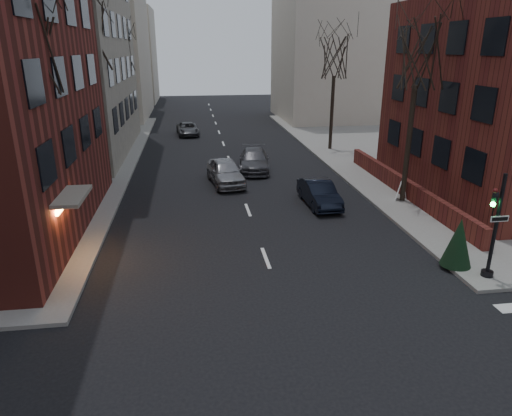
{
  "coord_description": "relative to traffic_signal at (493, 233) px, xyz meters",
  "views": [
    {
      "loc": [
        -2.84,
        -5.04,
        8.35
      ],
      "look_at": [
        -0.32,
        12.67,
        2.0
      ],
      "focal_mm": 32.0,
      "sensor_mm": 36.0,
      "label": 1
    }
  ],
  "objects": [
    {
      "name": "streetlamp_near",
      "position": [
        -16.14,
        13.01,
        2.33
      ],
      "size": [
        0.36,
        0.36,
        6.28
      ],
      "color": "black",
      "rests_on": "sidewalk_far_left"
    },
    {
      "name": "car_lane_gray",
      "position": [
        -6.46,
        17.26,
        -1.17
      ],
      "size": [
        2.7,
        5.29,
        1.47
      ],
      "primitive_type": "imported",
      "rotation": [
        0.0,
        0.0,
        -0.13
      ],
      "color": "#404045",
      "rests_on": "ground"
    },
    {
      "name": "evergreen_shrub",
      "position": [
        -0.64,
        1.02,
        -0.77
      ],
      "size": [
        1.54,
        1.54,
        1.97
      ],
      "primitive_type": "cone",
      "rotation": [
        0.0,
        0.0,
        0.38
      ],
      "color": "black",
      "rests_on": "sidewalk_far_right"
    },
    {
      "name": "building_distant_ra",
      "position": [
        7.06,
        41.01,
        6.09
      ],
      "size": [
        14.0,
        14.0,
        16.0
      ],
      "primitive_type": "cube",
      "color": "beige",
      "rests_on": "ground"
    },
    {
      "name": "tree_left_a",
      "position": [
        -16.74,
        5.01,
        6.56
      ],
      "size": [
        4.18,
        4.18,
        10.26
      ],
      "color": "#2D231C",
      "rests_on": "sidewalk_far_left"
    },
    {
      "name": "building_distant_la",
      "position": [
        -22.94,
        46.01,
        7.09
      ],
      "size": [
        14.0,
        16.0,
        18.0
      ],
      "primitive_type": "cube",
      "color": "beige",
      "rests_on": "ground"
    },
    {
      "name": "streetlamp_far",
      "position": [
        -16.14,
        33.01,
        2.33
      ],
      "size": [
        0.36,
        0.36,
        6.28
      ],
      "color": "black",
      "rests_on": "sidewalk_far_left"
    },
    {
      "name": "sandwich_board",
      "position": [
        0.86,
        9.17,
        -1.25
      ],
      "size": [
        0.68,
        0.77,
        1.02
      ],
      "primitive_type": "cube",
      "rotation": [
        0.0,
        0.0,
        -0.43
      ],
      "color": "white",
      "rests_on": "sidewalk_far_right"
    },
    {
      "name": "tree_left_b",
      "position": [
        -16.74,
        17.01,
        7.0
      ],
      "size": [
        4.4,
        4.4,
        10.8
      ],
      "color": "#2D231C",
      "rests_on": "sidewalk_far_left"
    },
    {
      "name": "building_distant_lb",
      "position": [
        -20.94,
        63.01,
        5.09
      ],
      "size": [
        10.0,
        12.0,
        14.0
      ],
      "primitive_type": "cube",
      "color": "beige",
      "rests_on": "ground"
    },
    {
      "name": "tree_right_b",
      "position": [
        0.86,
        23.01,
        5.68
      ],
      "size": [
        3.74,
        3.74,
        9.18
      ],
      "color": "#2D231C",
      "rests_on": "sidewalk_far_right"
    },
    {
      "name": "parked_sedan",
      "position": [
        -3.93,
        9.25,
        -1.22
      ],
      "size": [
        1.65,
        4.24,
        1.38
      ],
      "primitive_type": "imported",
      "rotation": [
        0.0,
        0.0,
        0.05
      ],
      "color": "black",
      "rests_on": "ground"
    },
    {
      "name": "low_wall_right",
      "position": [
        1.36,
        10.01,
        -1.26
      ],
      "size": [
        0.35,
        16.0,
        1.0
      ],
      "primitive_type": "cube",
      "color": "maroon",
      "rests_on": "sidewalk_far_right"
    },
    {
      "name": "car_lane_silver",
      "position": [
        -8.74,
        14.15,
        -1.1
      ],
      "size": [
        2.5,
        4.93,
        1.61
      ],
      "primitive_type": "imported",
      "rotation": [
        0.0,
        0.0,
        0.13
      ],
      "color": "gray",
      "rests_on": "ground"
    },
    {
      "name": "tree_right_a",
      "position": [
        0.86,
        9.01,
        6.12
      ],
      "size": [
        3.96,
        3.96,
        9.72
      ],
      "color": "#2D231C",
      "rests_on": "sidewalk_far_right"
    },
    {
      "name": "traffic_signal",
      "position": [
        0.0,
        0.0,
        0.0
      ],
      "size": [
        0.76,
        0.44,
        4.0
      ],
      "color": "black",
      "rests_on": "sidewalk_far_right"
    },
    {
      "name": "tree_left_c",
      "position": [
        -16.74,
        31.01,
        6.12
      ],
      "size": [
        3.96,
        3.96,
        9.72
      ],
      "color": "#2D231C",
      "rests_on": "sidewalk_far_left"
    },
    {
      "name": "car_lane_far",
      "position": [
        -11.12,
        31.84,
        -1.3
      ],
      "size": [
        2.39,
        4.53,
        1.22
      ],
      "primitive_type": "imported",
      "rotation": [
        0.0,
        0.0,
        0.09
      ],
      "color": "#404045",
      "rests_on": "ground"
    }
  ]
}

